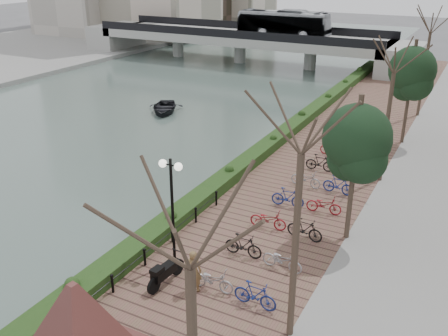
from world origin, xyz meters
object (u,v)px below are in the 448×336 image
Objects in this scene: pedestrian at (193,271)px; boat at (164,108)px; granite_monument at (78,327)px; lamppost at (172,189)px; motorcycle at (166,271)px.

pedestrian reaches higher than boat.
granite_monument is 6.39m from lamppost.
lamppost is 23.37m from boat.
boat is at bearing 119.37° from granite_monument.
pedestrian is at bearing -80.14° from boat.
pedestrian is (0.98, 4.84, -0.69)m from granite_monument.
granite_monument is 3.30× the size of motorcycle.
pedestrian is 25.15m from boat.
granite_monument is 1.44× the size of boat.
boat is (-15.03, 20.14, -0.92)m from pedestrian.
lamppost is at bearing -81.58° from boat.
boat is (-13.88, 20.25, -0.61)m from motorcycle.
lamppost reaches higher than granite_monument.
motorcycle is at bearing -13.11° from pedestrian.
lamppost is 1.12× the size of boat.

